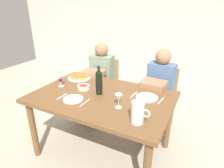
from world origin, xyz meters
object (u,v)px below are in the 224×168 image
at_px(dinner_plate_left_setting, 73,99).
at_px(chair_left, 106,82).
at_px(baked_tart, 79,76).
at_px(chair_right, 162,93).
at_px(water_pitcher, 138,114).
at_px(wine_glass_left_diner, 119,98).
at_px(dinner_plate_right_setting, 147,97).
at_px(diner_right, 157,92).
at_px(dining_table, 102,103).
at_px(diner_left, 99,80).
at_px(wine_bottle, 99,82).
at_px(wine_glass_right_diner, 60,79).
at_px(salad_bowl, 84,87).

relative_size(dinner_plate_left_setting, chair_left, 0.24).
bearing_deg(baked_tart, chair_right, 31.17).
height_order(water_pitcher, wine_glass_left_diner, water_pitcher).
xyz_separation_m(dinner_plate_left_setting, dinner_plate_right_setting, (0.67, 0.39, 0.00)).
height_order(baked_tart, dinner_plate_right_setting, baked_tart).
bearing_deg(diner_right, dining_table, 60.93).
bearing_deg(baked_tart, diner_left, 75.89).
distance_m(water_pitcher, dinner_plate_left_setting, 0.75).
xyz_separation_m(wine_bottle, wine_glass_right_diner, (-0.52, -0.03, -0.04)).
bearing_deg(dining_table, salad_bowl, 170.02).
relative_size(salad_bowl, wine_glass_right_diner, 1.04).
height_order(salad_bowl, wine_glass_left_diner, wine_glass_left_diner).
height_order(dining_table, dinner_plate_right_setting, dinner_plate_right_setting).
height_order(salad_bowl, dinner_plate_right_setting, salad_bowl).
relative_size(wine_glass_right_diner, dinner_plate_left_setting, 0.65).
bearing_deg(dinner_plate_left_setting, chair_left, 102.04).
distance_m(chair_left, diner_right, 0.94).
distance_m(wine_bottle, chair_right, 1.09).
bearing_deg(dining_table, dinner_plate_left_setting, -134.01).
xyz_separation_m(wine_bottle, dinner_plate_left_setting, (-0.17, -0.25, -0.13)).
height_order(wine_bottle, wine_glass_right_diner, wine_bottle).
relative_size(dinner_plate_right_setting, diner_left, 0.20).
relative_size(dinner_plate_right_setting, chair_right, 0.27).
height_order(dining_table, water_pitcher, water_pitcher).
bearing_deg(chair_right, water_pitcher, 97.34).
bearing_deg(chair_right, dinner_plate_left_setting, 63.52).
distance_m(water_pitcher, baked_tart, 1.22).
bearing_deg(water_pitcher, dining_table, 149.48).
bearing_deg(wine_glass_left_diner, dining_table, 150.53).
bearing_deg(diner_left, chair_left, -90.86).
relative_size(baked_tart, dinner_plate_right_setting, 1.28).
height_order(wine_bottle, dinner_plate_right_setting, wine_bottle).
relative_size(chair_left, chair_right, 1.00).
xyz_separation_m(dinner_plate_left_setting, diner_right, (0.66, 0.90, -0.15)).
bearing_deg(dinner_plate_left_setting, dining_table, 45.99).
height_order(wine_glass_left_diner, diner_left, diner_left).
bearing_deg(dining_table, diner_left, 123.39).
xyz_separation_m(salad_bowl, dinner_plate_right_setting, (0.73, 0.12, -0.02)).
bearing_deg(diner_right, salad_bowl, 45.32).
height_order(wine_bottle, chair_right, wine_bottle).
relative_size(wine_glass_right_diner, diner_left, 0.12).
bearing_deg(wine_bottle, wine_glass_left_diner, -28.89).
bearing_deg(diner_right, chair_right, -89.28).
height_order(salad_bowl, diner_right, diner_right).
bearing_deg(wine_glass_right_diner, water_pitcher, -15.37).
relative_size(salad_bowl, wine_glass_left_diner, 1.00).
xyz_separation_m(dining_table, dinner_plate_right_setting, (0.45, 0.17, 0.10)).
bearing_deg(diner_right, water_pitcher, 98.93).
relative_size(baked_tart, diner_right, 0.26).
distance_m(water_pitcher, diner_right, 1.01).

